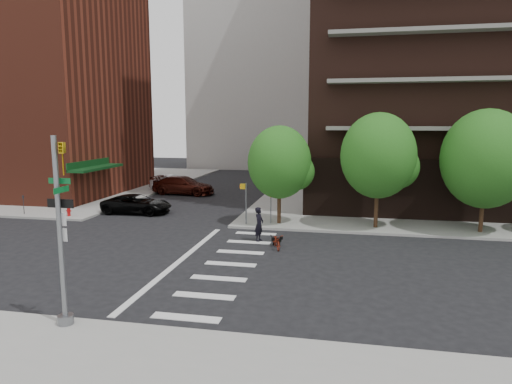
# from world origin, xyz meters

# --- Properties ---
(ground) EXTENTS (120.00, 120.00, 0.00)m
(ground) POSITION_xyz_m (0.00, 0.00, 0.00)
(ground) COLOR black
(ground) RESTS_ON ground
(sidewalk_ne) EXTENTS (39.00, 33.00, 0.15)m
(sidewalk_ne) POSITION_xyz_m (20.50, 23.50, 0.07)
(sidewalk_ne) COLOR gray
(sidewalk_ne) RESTS_ON ground
(sidewalk_nw) EXTENTS (31.00, 33.00, 0.15)m
(sidewalk_nw) POSITION_xyz_m (-24.50, 23.50, 0.07)
(sidewalk_nw) COLOR gray
(sidewalk_nw) RESTS_ON ground
(crosswalk) EXTENTS (3.85, 13.00, 0.01)m
(crosswalk) POSITION_xyz_m (2.21, -0.00, 0.01)
(crosswalk) COLOR silver
(crosswalk) RESTS_ON ground
(midrise_nw) EXTENTS (21.40, 15.50, 20.00)m
(midrise_nw) POSITION_xyz_m (-22.00, 18.00, 10.15)
(midrise_nw) COLOR maroon
(midrise_nw) RESTS_ON sidewalk_nw
(tree_a) EXTENTS (4.00, 4.00, 5.90)m
(tree_a) POSITION_xyz_m (4.00, 8.50, 4.04)
(tree_a) COLOR #301E11
(tree_a) RESTS_ON sidewalk_ne
(tree_b) EXTENTS (4.50, 4.50, 6.65)m
(tree_b) POSITION_xyz_m (10.00, 8.50, 4.54)
(tree_b) COLOR #301E11
(tree_b) RESTS_ON sidewalk_ne
(tree_c) EXTENTS (5.00, 5.00, 6.80)m
(tree_c) POSITION_xyz_m (16.00, 8.50, 4.45)
(tree_c) COLOR #301E11
(tree_c) RESTS_ON sidewalk_ne
(traffic_signal) EXTENTS (0.90, 0.75, 6.00)m
(traffic_signal) POSITION_xyz_m (-0.47, -7.49, 2.70)
(traffic_signal) COLOR slate
(traffic_signal) RESTS_ON sidewalk_s
(pedestrian_signal) EXTENTS (2.18, 0.67, 2.60)m
(pedestrian_signal) POSITION_xyz_m (2.32, 7.92, 1.85)
(pedestrian_signal) COLOR slate
(pedestrian_signal) RESTS_ON sidewalk_ne
(fire_hydrant) EXTENTS (0.24, 0.24, 0.73)m
(fire_hydrant) POSITION_xyz_m (-10.50, 7.80, 0.55)
(fire_hydrant) COLOR #A50C0C
(fire_hydrant) RESTS_ON sidewalk_nw
(parking_meter) EXTENTS (0.10, 0.08, 1.32)m
(parking_meter) POSITION_xyz_m (-14.00, 7.80, 0.96)
(parking_meter) COLOR black
(parking_meter) RESTS_ON sidewalk_nw
(parked_car_black) EXTENTS (2.37, 4.99, 1.38)m
(parked_car_black) POSITION_xyz_m (-6.65, 10.27, 0.69)
(parked_car_black) COLOR black
(parked_car_black) RESTS_ON ground
(parked_car_maroon) EXTENTS (2.85, 5.93, 1.67)m
(parked_car_maroon) POSITION_xyz_m (-6.43, 19.28, 0.83)
(parked_car_maroon) COLOR #39120C
(parked_car_maroon) RESTS_ON ground
(parked_car_silver) EXTENTS (1.65, 4.48, 1.46)m
(parked_car_silver) POSITION_xyz_m (-8.19, 21.38, 0.73)
(parked_car_silver) COLOR #97999D
(parked_car_silver) RESTS_ON ground
(scooter) EXTENTS (1.00, 1.61, 0.80)m
(scooter) POSITION_xyz_m (4.70, 3.05, 0.40)
(scooter) COLOR maroon
(scooter) RESTS_ON ground
(dog_walker) EXTENTS (0.77, 0.59, 1.91)m
(dog_walker) POSITION_xyz_m (3.50, 4.36, 0.96)
(dog_walker) COLOR black
(dog_walker) RESTS_ON ground
(dog) EXTENTS (0.63, 0.30, 0.53)m
(dog) POSITION_xyz_m (4.63, 3.63, 0.33)
(dog) COLOR black
(dog) RESTS_ON ground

